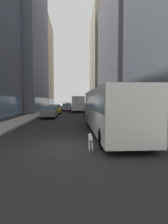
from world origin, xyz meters
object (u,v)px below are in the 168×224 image
object	(u,v)px
car_blue_hatchback	(92,111)
dalmatian_dog	(91,139)
car_yellow_taxi	(55,109)
car_grey_wagon	(49,112)
car_black_suv	(68,105)
box_truck	(78,104)
car_silver_sedan	(66,107)
transit_bus	(109,108)
car_red_coupe	(83,106)

from	to	relation	value
car_blue_hatchback	dalmatian_dog	world-z (taller)	car_blue_hatchback
car_yellow_taxi	dalmatian_dog	bearing A→B (deg)	-80.28
car_grey_wagon	car_black_suv	bearing A→B (deg)	87.20
box_truck	dalmatian_dog	xyz separation A→B (m)	(-0.13, -27.62, -1.15)
car_black_suv	box_truck	size ratio (longest dim) A/B	0.56
car_silver_sedan	car_yellow_taxi	world-z (taller)	same
car_yellow_taxi	box_truck	xyz separation A→B (m)	(4.00, 5.06, 0.84)
car_blue_hatchback	box_truck	xyz separation A→B (m)	(-1.60, 11.17, 0.84)
transit_bus	car_grey_wagon	bearing A→B (deg)	117.29
car_grey_wagon	box_truck	world-z (taller)	box_truck
car_black_suv	car_blue_hatchback	size ratio (longest dim) A/B	0.94
transit_bus	car_blue_hatchback	world-z (taller)	transit_bus
car_grey_wagon	dalmatian_dog	world-z (taller)	car_grey_wagon
car_yellow_taxi	car_grey_wagon	world-z (taller)	same
car_silver_sedan	car_yellow_taxi	bearing A→B (deg)	-99.92
car_black_suv	car_grey_wagon	size ratio (longest dim) A/B	1.07
car_red_coupe	dalmatian_dog	world-z (taller)	car_red_coupe
transit_bus	car_black_suv	size ratio (longest dim) A/B	2.76
box_truck	car_grey_wagon	bearing A→B (deg)	-107.97
transit_bus	box_truck	distance (m)	23.24
car_blue_hatchback	transit_bus	bearing A→B (deg)	-90.00
car_yellow_taxi	car_red_coupe	bearing A→B (deg)	67.48
car_silver_sedan	car_blue_hatchback	size ratio (longest dim) A/B	1.03
car_silver_sedan	car_grey_wagon	xyz separation A→B (m)	(-1.60, -16.43, -0.00)
car_yellow_taxi	car_black_suv	bearing A→B (deg)	86.40
car_black_suv	car_red_coupe	distance (m)	12.55
car_black_suv	transit_bus	bearing A→B (deg)	-84.75
car_black_suv	box_truck	xyz separation A→B (m)	(2.40, -20.34, 0.85)
car_grey_wagon	car_red_coupe	xyz separation A→B (m)	(5.60, 20.78, 0.00)
car_black_suv	car_grey_wagon	distance (m)	32.71
car_grey_wagon	car_blue_hatchback	distance (m)	5.72
car_yellow_taxi	car_grey_wagon	xyz separation A→B (m)	(0.00, -7.28, -0.00)
transit_bus	car_yellow_taxi	bearing A→B (deg)	107.16
car_grey_wagon	car_red_coupe	distance (m)	21.52
car_grey_wagon	dalmatian_dog	distance (m)	15.77
car_silver_sedan	car_red_coupe	xyz separation A→B (m)	(4.00, 4.36, 0.00)
dalmatian_dog	car_blue_hatchback	bearing A→B (deg)	83.98
car_yellow_taxi	car_blue_hatchback	size ratio (longest dim) A/B	1.00
car_blue_hatchback	dalmatian_dog	distance (m)	16.54
car_silver_sedan	box_truck	bearing A→B (deg)	-59.61
car_silver_sedan	car_yellow_taxi	xyz separation A→B (m)	(-1.60, -9.15, 0.00)
car_black_suv	car_blue_hatchback	bearing A→B (deg)	-82.77
car_yellow_taxi	box_truck	world-z (taller)	box_truck
car_yellow_taxi	car_red_coupe	world-z (taller)	same
car_silver_sedan	car_grey_wagon	size ratio (longest dim) A/B	1.17
car_grey_wagon	car_red_coupe	size ratio (longest dim) A/B	0.90
car_red_coupe	car_blue_hatchback	bearing A→B (deg)	-90.00
transit_bus	car_black_suv	xyz separation A→B (m)	(-4.00, 43.53, -0.96)
dalmatian_dog	car_red_coupe	bearing A→B (deg)	87.25
car_silver_sedan	car_black_suv	distance (m)	16.25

